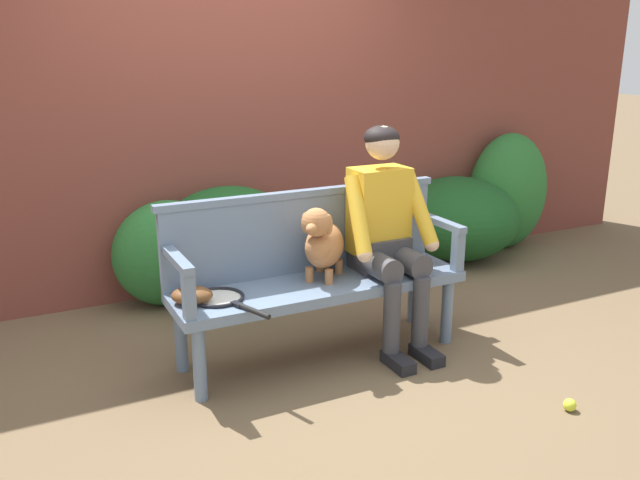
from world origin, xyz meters
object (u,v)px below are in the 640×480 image
at_px(baseball_glove, 192,295).
at_px(tennis_ball, 570,405).
at_px(tennis_racket, 221,298).
at_px(dog_on_bench, 322,242).
at_px(garden_bench, 320,291).
at_px(person_seated, 386,228).

bearing_deg(baseball_glove, tennis_ball, -10.78).
bearing_deg(baseball_glove, tennis_racket, 14.68).
distance_m(dog_on_bench, tennis_ball, 1.57).
relative_size(garden_bench, tennis_racket, 2.99).
xyz_separation_m(dog_on_bench, tennis_ball, (0.83, -1.15, -0.67)).
bearing_deg(tennis_racket, tennis_ball, -37.14).
xyz_separation_m(person_seated, dog_on_bench, (-0.41, 0.03, -0.04)).
relative_size(dog_on_bench, tennis_racket, 0.78).
height_order(tennis_racket, tennis_ball, tennis_racket).
xyz_separation_m(tennis_racket, baseball_glove, (-0.15, 0.03, 0.04)).
distance_m(garden_bench, baseball_glove, 0.77).
bearing_deg(dog_on_bench, tennis_racket, -176.19).
relative_size(dog_on_bench, baseball_glove, 2.07).
bearing_deg(person_seated, baseball_glove, 179.26).
bearing_deg(tennis_racket, baseball_glove, 170.36).
xyz_separation_m(garden_bench, person_seated, (0.43, -0.01, 0.33)).
relative_size(person_seated, dog_on_bench, 2.95).
relative_size(dog_on_bench, tennis_ball, 6.89).
bearing_deg(baseball_glove, dog_on_bench, 25.54).
height_order(person_seated, tennis_ball, person_seated).
distance_m(garden_bench, tennis_racket, 0.61).
bearing_deg(garden_bench, dog_on_bench, 39.71).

